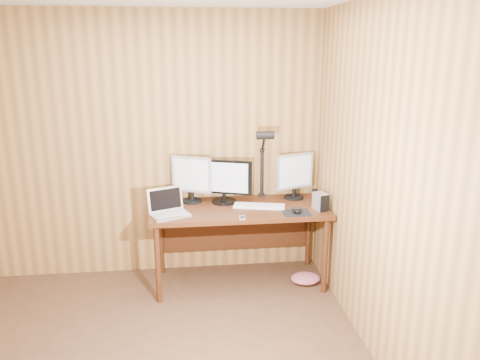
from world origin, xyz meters
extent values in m
plane|color=#AB763E|center=(0.00, 2.00, 1.25)|extent=(4.00, 0.00, 4.00)
plane|color=#AB763E|center=(1.75, 0.00, 1.25)|extent=(0.00, 4.00, 4.00)
cube|color=#45200E|center=(0.93, 1.63, 0.73)|extent=(1.60, 0.70, 0.04)
cube|color=#45200E|center=(0.93, 1.95, 0.45)|extent=(1.48, 0.02, 0.51)
cylinder|color=#45200E|center=(0.19, 1.34, 0.35)|extent=(0.05, 0.05, 0.71)
cylinder|color=#45200E|center=(0.19, 1.92, 0.35)|extent=(0.05, 0.05, 0.71)
cylinder|color=#45200E|center=(1.67, 1.34, 0.35)|extent=(0.05, 0.05, 0.71)
cylinder|color=#45200E|center=(1.67, 1.92, 0.35)|extent=(0.05, 0.05, 0.71)
cylinder|color=black|center=(0.80, 1.78, 0.76)|extent=(0.23, 0.23, 0.02)
cylinder|color=black|center=(0.80, 1.78, 0.80)|extent=(0.03, 0.03, 0.07)
cube|color=black|center=(0.80, 1.78, 1.00)|extent=(0.51, 0.20, 0.32)
cube|color=silver|center=(0.80, 1.76, 1.00)|extent=(0.44, 0.15, 0.28)
cylinder|color=black|center=(0.51, 1.83, 0.76)|extent=(0.18, 0.18, 0.02)
cylinder|color=black|center=(0.51, 1.83, 0.81)|extent=(0.04, 0.04, 0.08)
cube|color=silver|center=(0.51, 1.83, 1.02)|extent=(0.37, 0.19, 0.34)
cube|color=silver|center=(0.50, 1.81, 1.02)|extent=(0.31, 0.14, 0.29)
cylinder|color=black|center=(1.48, 1.83, 0.76)|extent=(0.18, 0.18, 0.02)
cylinder|color=black|center=(1.48, 1.83, 0.81)|extent=(0.04, 0.04, 0.08)
cube|color=silver|center=(1.48, 1.83, 1.02)|extent=(0.38, 0.16, 0.34)
cube|color=silver|center=(1.49, 1.81, 1.02)|extent=(0.32, 0.12, 0.29)
cube|color=silver|center=(0.31, 1.46, 0.76)|extent=(0.38, 0.32, 0.02)
cube|color=silver|center=(0.27, 1.56, 0.87)|extent=(0.31, 0.16, 0.21)
cube|color=black|center=(0.27, 1.56, 0.87)|extent=(0.27, 0.14, 0.17)
cube|color=#B2B2B7|center=(0.31, 1.46, 0.77)|extent=(0.30, 0.23, 0.00)
cube|color=white|center=(1.11, 1.61, 0.76)|extent=(0.48, 0.24, 0.02)
cube|color=white|center=(1.11, 1.61, 0.77)|extent=(0.45, 0.21, 0.00)
cube|color=black|center=(1.41, 1.41, 0.75)|extent=(0.24, 0.20, 0.00)
ellipsoid|color=black|center=(1.41, 1.41, 0.77)|extent=(0.10, 0.13, 0.04)
cube|color=silver|center=(1.64, 1.47, 0.83)|extent=(0.13, 0.16, 0.15)
cube|color=black|center=(1.66, 1.41, 0.83)|extent=(0.09, 0.03, 0.15)
cube|color=silver|center=(0.92, 1.33, 0.76)|extent=(0.05, 0.10, 0.01)
cube|color=black|center=(0.92, 1.33, 0.76)|extent=(0.04, 0.06, 0.00)
cylinder|color=black|center=(1.65, 1.70, 0.81)|extent=(0.05, 0.05, 0.13)
cube|color=black|center=(1.19, 1.94, 0.74)|extent=(0.05, 0.07, 0.07)
cylinder|color=black|center=(1.19, 1.94, 0.98)|extent=(0.03, 0.03, 0.46)
sphere|color=black|center=(1.19, 1.94, 1.21)|extent=(0.05, 0.05, 0.05)
cylinder|color=black|center=(1.19, 1.87, 1.30)|extent=(0.02, 0.16, 0.19)
cylinder|color=black|center=(1.19, 1.77, 1.38)|extent=(0.16, 0.08, 0.08)
camera|label=1|loc=(0.46, -2.39, 2.12)|focal=35.00mm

